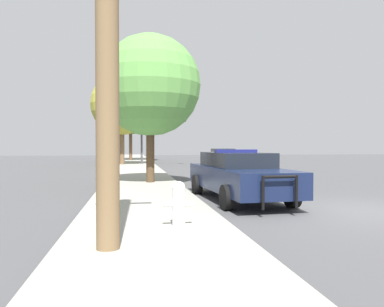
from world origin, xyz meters
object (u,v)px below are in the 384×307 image
at_px(tree_sidewalk_far, 130,104).
at_px(tree_sidewalk_near, 150,86).
at_px(fire_hydrant, 179,202).
at_px(police_car, 238,175).
at_px(car_background_oncoming, 223,156).
at_px(tree_sidewalk_mid, 122,104).
at_px(traffic_light, 161,124).
at_px(utility_pole, 107,3).

xyz_separation_m(tree_sidewalk_far, tree_sidewalk_near, (0.85, -23.66, -1.80)).
bearing_deg(tree_sidewalk_far, fire_hydrant, -88.29).
xyz_separation_m(police_car, car_background_oncoming, (4.38, 19.47, -0.01)).
bearing_deg(tree_sidewalk_mid, tree_sidewalk_near, -84.30).
xyz_separation_m(traffic_light, tree_sidewalk_mid, (-3.11, -0.42, 1.55)).
height_order(car_background_oncoming, tree_sidewalk_near, tree_sidewalk_near).
bearing_deg(tree_sidewalk_mid, utility_pole, -89.03).
relative_size(police_car, tree_sidewalk_near, 0.91).
xyz_separation_m(traffic_light, tree_sidewalk_near, (-1.61, -15.43, 0.68)).
bearing_deg(fire_hydrant, police_car, 59.86).
xyz_separation_m(fire_hydrant, tree_sidewalk_far, (-0.96, 32.04, 5.25)).
bearing_deg(tree_sidewalk_mid, fire_hydrant, -86.08).
bearing_deg(police_car, tree_sidewalk_near, -65.62).
bearing_deg(tree_sidewalk_near, car_background_oncoming, 65.76).
xyz_separation_m(fire_hydrant, tree_sidewalk_near, (-0.11, 8.39, 3.46)).
bearing_deg(tree_sidewalk_near, tree_sidewalk_far, 92.06).
relative_size(utility_pole, tree_sidewalk_far, 0.78).
height_order(tree_sidewalk_far, tree_sidewalk_mid, tree_sidewalk_far).
bearing_deg(police_car, tree_sidewalk_far, -86.97).
relative_size(police_car, tree_sidewalk_mid, 0.75).
height_order(police_car, tree_sidewalk_far, tree_sidewalk_far).
height_order(utility_pole, tree_sidewalk_mid, tree_sidewalk_mid).
xyz_separation_m(utility_pole, tree_sidewalk_far, (0.23, 33.39, 2.21)).
xyz_separation_m(utility_pole, tree_sidewalk_near, (1.08, 9.73, 0.42)).
bearing_deg(fire_hydrant, car_background_oncoming, 74.14).
bearing_deg(police_car, traffic_light, -91.32).
xyz_separation_m(police_car, traffic_light, (-0.76, 19.91, 2.59)).
bearing_deg(utility_pole, tree_sidewalk_far, 89.61).
distance_m(traffic_light, tree_sidewalk_far, 8.94).
height_order(car_background_oncoming, tree_sidewalk_far, tree_sidewalk_far).
bearing_deg(traffic_light, car_background_oncoming, -4.92).
bearing_deg(tree_sidewalk_mid, car_background_oncoming, -0.13).
bearing_deg(tree_sidewalk_mid, tree_sidewalk_far, 85.71).
relative_size(car_background_oncoming, tree_sidewalk_near, 0.77).
xyz_separation_m(police_car, fire_hydrant, (-2.27, -3.90, -0.18)).
relative_size(fire_hydrant, tree_sidewalk_near, 0.14).
bearing_deg(tree_sidewalk_near, tree_sidewalk_mid, 95.70).
xyz_separation_m(car_background_oncoming, tree_sidewalk_mid, (-8.25, 0.02, 4.15)).
xyz_separation_m(utility_pole, traffic_light, (2.69, 25.16, -0.27)).
height_order(police_car, tree_sidewalk_near, tree_sidewalk_near).
relative_size(fire_hydrant, utility_pole, 0.12).
distance_m(fire_hydrant, traffic_light, 24.02).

